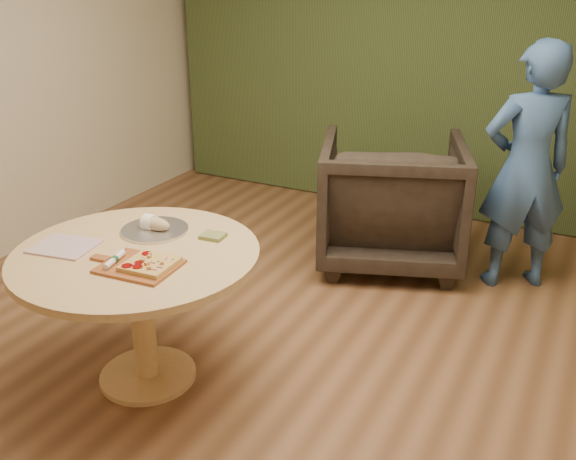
% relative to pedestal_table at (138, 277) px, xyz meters
% --- Properties ---
extents(room_shell, '(5.04, 6.04, 2.84)m').
position_rel_pedestal_table_xyz_m(room_shell, '(0.56, 0.25, 0.79)').
color(room_shell, brown).
rests_on(room_shell, ground).
extents(curtain, '(4.80, 0.14, 2.78)m').
position_rel_pedestal_table_xyz_m(curtain, '(0.56, 3.15, 0.79)').
color(curtain, '#2D3C1B').
rests_on(curtain, ground).
extents(pedestal_table, '(1.23, 1.23, 0.75)m').
position_rel_pedestal_table_xyz_m(pedestal_table, '(0.00, 0.00, 0.00)').
color(pedestal_table, '#DEB072').
rests_on(pedestal_table, ground).
extents(pizza_paddle, '(0.46, 0.30, 0.01)m').
position_rel_pedestal_table_xyz_m(pizza_paddle, '(0.13, -0.14, 0.15)').
color(pizza_paddle, '#9C5127').
rests_on(pizza_paddle, pedestal_table).
extents(flatbread_pizza, '(0.24, 0.24, 0.04)m').
position_rel_pedestal_table_xyz_m(flatbread_pizza, '(0.19, -0.12, 0.17)').
color(flatbread_pizza, '#D6AB53').
rests_on(flatbread_pizza, pizza_paddle).
extents(cutlery_roll, '(0.07, 0.20, 0.03)m').
position_rel_pedestal_table_xyz_m(cutlery_roll, '(0.02, -0.17, 0.17)').
color(cutlery_roll, white).
rests_on(cutlery_roll, pizza_paddle).
extents(newspaper, '(0.34, 0.30, 0.01)m').
position_rel_pedestal_table_xyz_m(newspaper, '(-0.35, -0.13, 0.15)').
color(newspaper, white).
rests_on(newspaper, pedestal_table).
extents(serving_tray, '(0.36, 0.36, 0.02)m').
position_rel_pedestal_table_xyz_m(serving_tray, '(-0.08, 0.25, 0.15)').
color(serving_tray, silver).
rests_on(serving_tray, pedestal_table).
extents(bread_roll, '(0.19, 0.09, 0.09)m').
position_rel_pedestal_table_xyz_m(bread_roll, '(-0.08, 0.25, 0.18)').
color(bread_roll, tan).
rests_on(bread_roll, serving_tray).
extents(green_packet, '(0.13, 0.11, 0.02)m').
position_rel_pedestal_table_xyz_m(green_packet, '(0.25, 0.32, 0.15)').
color(green_packet, '#565F2A').
rests_on(green_packet, pedestal_table).
extents(armchair, '(1.26, 1.22, 1.03)m').
position_rel_pedestal_table_xyz_m(armchair, '(0.66, 1.99, -0.10)').
color(armchair, black).
rests_on(armchair, ground).
extents(person_standing, '(0.72, 0.65, 1.65)m').
position_rel_pedestal_table_xyz_m(person_standing, '(1.54, 2.04, 0.22)').
color(person_standing, '#36598B').
rests_on(person_standing, ground).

